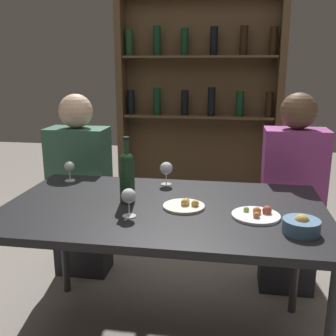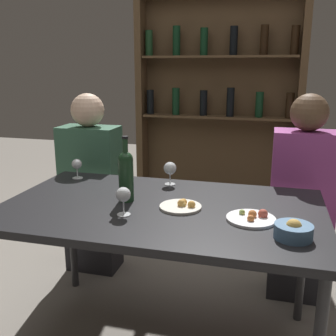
# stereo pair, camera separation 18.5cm
# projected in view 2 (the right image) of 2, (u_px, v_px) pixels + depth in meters

# --- Properties ---
(dining_table) EXTENTS (1.51, 0.89, 0.76)m
(dining_table) POSITION_uv_depth(u_px,v_px,m) (161.00, 217.00, 1.87)
(dining_table) COLOR black
(dining_table) RESTS_ON ground_plane
(wine_rack_wall) EXTENTS (1.48, 0.21, 2.25)m
(wine_rack_wall) POSITION_uv_depth(u_px,v_px,m) (218.00, 91.00, 3.52)
(wine_rack_wall) COLOR #4C3823
(wine_rack_wall) RESTS_ON ground_plane
(wine_bottle) EXTENTS (0.07, 0.07, 0.32)m
(wine_bottle) POSITION_uv_depth(u_px,v_px,m) (126.00, 174.00, 1.89)
(wine_bottle) COLOR #19381E
(wine_bottle) RESTS_ON dining_table
(wine_glass_0) EXTENTS (0.07, 0.07, 0.13)m
(wine_glass_0) POSITION_uv_depth(u_px,v_px,m) (123.00, 196.00, 1.72)
(wine_glass_0) COLOR silver
(wine_glass_0) RESTS_ON dining_table
(wine_glass_1) EXTENTS (0.06, 0.06, 0.12)m
(wine_glass_1) POSITION_uv_depth(u_px,v_px,m) (77.00, 165.00, 2.29)
(wine_glass_1) COLOR silver
(wine_glass_1) RESTS_ON dining_table
(wine_glass_2) EXTENTS (0.07, 0.07, 0.13)m
(wine_glass_2) POSITION_uv_depth(u_px,v_px,m) (170.00, 169.00, 2.16)
(wine_glass_2) COLOR silver
(wine_glass_2) RESTS_ON dining_table
(food_plate_0) EXTENTS (0.21, 0.21, 0.05)m
(food_plate_0) POSITION_uv_depth(u_px,v_px,m) (252.00, 218.00, 1.68)
(food_plate_0) COLOR white
(food_plate_0) RESTS_ON dining_table
(food_plate_1) EXTENTS (0.20, 0.20, 0.04)m
(food_plate_1) POSITION_uv_depth(u_px,v_px,m) (182.00, 206.00, 1.82)
(food_plate_1) COLOR silver
(food_plate_1) RESTS_ON dining_table
(snack_bowl) EXTENTS (0.15, 0.15, 0.08)m
(snack_bowl) POSITION_uv_depth(u_px,v_px,m) (293.00, 231.00, 1.50)
(snack_bowl) COLOR #4C7299
(snack_bowl) RESTS_ON dining_table
(seated_person_left) EXTENTS (0.39, 0.22, 1.23)m
(seated_person_left) POSITION_uv_depth(u_px,v_px,m) (92.00, 189.00, 2.68)
(seated_person_left) COLOR #26262B
(seated_person_left) RESTS_ON ground_plane
(seated_person_right) EXTENTS (0.37, 0.22, 1.25)m
(seated_person_right) POSITION_uv_depth(u_px,v_px,m) (301.00, 204.00, 2.34)
(seated_person_right) COLOR #26262B
(seated_person_right) RESTS_ON ground_plane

